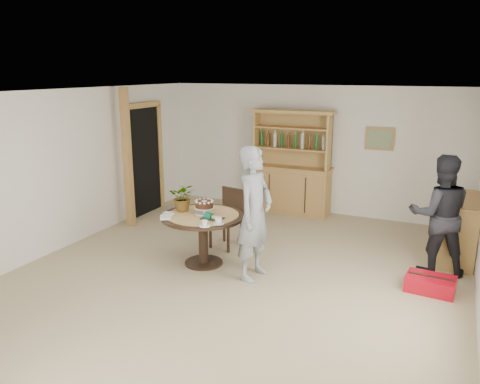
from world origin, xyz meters
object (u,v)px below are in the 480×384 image
at_px(dining_chair, 229,214).
at_px(sideboard, 458,228).
at_px(hutch, 292,179).
at_px(dining_table, 203,225).
at_px(adult_person, 439,215).
at_px(red_suitcase, 430,284).
at_px(teen_boy, 254,214).

bearing_deg(dining_chair, sideboard, 27.22).
bearing_deg(sideboard, hutch, 157.79).
distance_m(hutch, dining_chair, 2.23).
height_order(dining_table, adult_person, adult_person).
distance_m(sideboard, dining_table, 3.82).
relative_size(hutch, dining_table, 1.70).
relative_size(dining_table, red_suitcase, 1.90).
bearing_deg(dining_table, hutch, 83.81).
bearing_deg(dining_table, dining_chair, 88.92).
bearing_deg(dining_chair, adult_person, 16.61).
bearing_deg(dining_table, teen_boy, -6.71).
height_order(hutch, dining_table, hutch).
xyz_separation_m(dining_table, red_suitcase, (3.10, 0.44, -0.50)).
height_order(hutch, red_suitcase, hutch).
xyz_separation_m(dining_table, teen_boy, (0.85, -0.10, 0.31)).
xyz_separation_m(hutch, dining_chair, (-0.31, -2.20, -0.15)).
distance_m(dining_table, adult_person, 3.31).
bearing_deg(sideboard, teen_boy, -143.17).
xyz_separation_m(hutch, sideboard, (3.04, -1.24, -0.22)).
bearing_deg(hutch, dining_table, -96.19).
bearing_deg(hutch, red_suitcase, -43.06).
height_order(teen_boy, adult_person, teen_boy).
height_order(dining_table, teen_boy, teen_boy).
relative_size(adult_person, red_suitcase, 2.67).
relative_size(dining_chair, adult_person, 0.56).
bearing_deg(adult_person, dining_chair, -8.61).
relative_size(sideboard, teen_boy, 0.69).
xyz_separation_m(teen_boy, adult_person, (2.25, 1.22, -0.07)).
relative_size(hutch, adult_person, 1.21).
xyz_separation_m(dining_table, dining_chair, (0.02, 0.83, -0.07)).
bearing_deg(red_suitcase, hutch, 141.83).
distance_m(sideboard, red_suitcase, 1.42).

